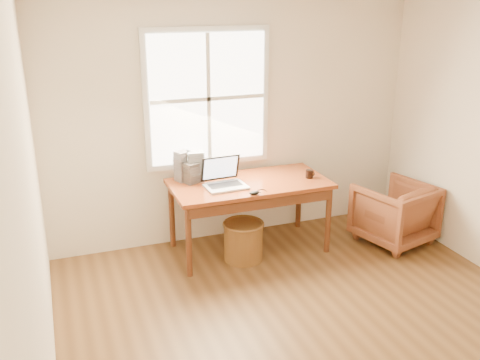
% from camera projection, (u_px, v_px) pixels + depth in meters
% --- Properties ---
extents(room_shell, '(4.04, 4.54, 2.64)m').
position_uv_depth(room_shell, '(331.00, 179.00, 3.78)').
color(room_shell, brown).
rests_on(room_shell, ground).
extents(desk, '(1.60, 0.80, 0.04)m').
position_uv_depth(desk, '(249.00, 184.00, 5.43)').
color(desk, brown).
rests_on(desk, room_shell).
extents(armchair, '(0.87, 0.88, 0.66)m').
position_uv_depth(armchair, '(394.00, 213.00, 5.74)').
color(armchair, brown).
rests_on(armchair, room_shell).
extents(wicker_stool, '(0.46, 0.46, 0.39)m').
position_uv_depth(wicker_stool, '(243.00, 242.00, 5.38)').
color(wicker_stool, brown).
rests_on(wicker_stool, room_shell).
extents(laptop, '(0.46, 0.48, 0.32)m').
position_uv_depth(laptop, '(226.00, 172.00, 5.20)').
color(laptop, silver).
rests_on(laptop, desk).
extents(mouse, '(0.11, 0.06, 0.03)m').
position_uv_depth(mouse, '(254.00, 193.00, 5.07)').
color(mouse, black).
rests_on(mouse, desk).
extents(coffee_mug, '(0.09, 0.09, 0.09)m').
position_uv_depth(coffee_mug, '(309.00, 174.00, 5.52)').
color(coffee_mug, black).
rests_on(coffee_mug, desk).
extents(cd_stack_a, '(0.17, 0.15, 0.31)m').
position_uv_depth(cd_stack_a, '(195.00, 166.00, 5.40)').
color(cd_stack_a, silver).
rests_on(cd_stack_a, desk).
extents(cd_stack_b, '(0.17, 0.16, 0.21)m').
position_uv_depth(cd_stack_b, '(192.00, 173.00, 5.36)').
color(cd_stack_b, '#27272C').
rests_on(cd_stack_b, desk).
extents(cd_stack_c, '(0.17, 0.17, 0.31)m').
position_uv_depth(cd_stack_c, '(182.00, 166.00, 5.41)').
color(cd_stack_c, '#A3A5B0').
rests_on(cd_stack_c, desk).
extents(cd_stack_d, '(0.13, 0.11, 0.16)m').
position_uv_depth(cd_stack_d, '(200.00, 172.00, 5.47)').
color(cd_stack_d, silver).
rests_on(cd_stack_d, desk).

